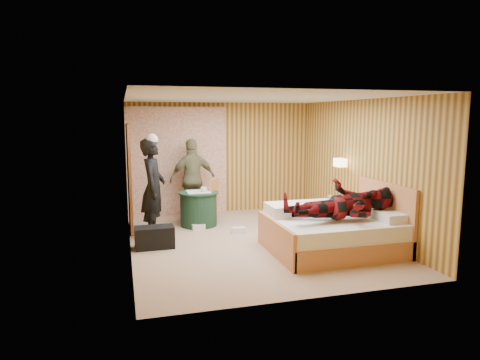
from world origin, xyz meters
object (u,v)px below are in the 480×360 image
object	(u,v)px
man_on_bed	(343,194)
chair_near	(209,197)
nightstand	(333,213)
round_table	(199,208)
wall_lamp	(340,163)
chair_far	(194,194)
man_at_table	(193,179)
bed	(333,231)
duffel_bag	(155,237)
woman_standing	(153,188)

from	to	relation	value
man_on_bed	chair_near	bearing A→B (deg)	122.02
nightstand	round_table	xyz separation A→B (m)	(-2.61, 0.75, 0.09)
wall_lamp	nightstand	xyz separation A→B (m)	(-0.04, 0.15, -1.04)
chair_far	round_table	bearing A→B (deg)	-82.49
wall_lamp	man_at_table	size ratio (longest dim) A/B	0.15
bed	man_at_table	size ratio (longest dim) A/B	1.18
nightstand	wall_lamp	bearing A→B (deg)	-74.01
bed	man_at_table	bearing A→B (deg)	122.91
wall_lamp	man_on_bed	bearing A→B (deg)	-116.78
chair_near	man_on_bed	bearing A→B (deg)	65.29
round_table	man_at_table	world-z (taller)	man_at_table
duffel_bag	bed	bearing A→B (deg)	-18.98
wall_lamp	bed	bearing A→B (deg)	-121.54
bed	man_on_bed	distance (m)	0.70
man_on_bed	nightstand	bearing A→B (deg)	66.55
nightstand	duffel_bag	bearing A→B (deg)	-171.48
chair_near	woman_standing	distance (m)	1.44
chair_far	man_at_table	xyz separation A→B (m)	(-0.01, 0.03, 0.32)
round_table	woman_standing	world-z (taller)	woman_standing
wall_lamp	man_on_bed	size ratio (longest dim) A/B	0.15
wall_lamp	nightstand	bearing A→B (deg)	105.99
nightstand	chair_far	size ratio (longest dim) A/B	0.57
wall_lamp	bed	xyz separation A→B (m)	(-0.80, -1.30, -0.98)
wall_lamp	chair_near	size ratio (longest dim) A/B	0.28
bed	chair_near	bearing A→B (deg)	124.00
chair_far	man_at_table	distance (m)	0.32
bed	chair_far	xyz separation A→B (m)	(-1.84, 2.83, 0.22)
duffel_bag	woman_standing	size ratio (longest dim) A/B	0.36
wall_lamp	man_at_table	xyz separation A→B (m)	(-2.65, 1.56, -0.44)
man_on_bed	bed	bearing A→B (deg)	96.67
man_at_table	wall_lamp	bearing A→B (deg)	140.49
chair_near	man_on_bed	size ratio (longest dim) A/B	0.53
duffel_bag	man_at_table	bearing A→B (deg)	62.32
round_table	chair_far	size ratio (longest dim) A/B	0.85
nightstand	chair_far	bearing A→B (deg)	152.02
round_table	wall_lamp	bearing A→B (deg)	-18.74
round_table	woman_standing	distance (m)	1.22
nightstand	chair_near	world-z (taller)	chair_near
chair_near	bed	bearing A→B (deg)	67.27
wall_lamp	round_table	xyz separation A→B (m)	(-2.65, 0.90, -0.95)
bed	nightstand	size ratio (longest dim) A/B	3.85
chair_far	man_on_bed	bearing A→B (deg)	-50.00
wall_lamp	round_table	world-z (taller)	wall_lamp
round_table	chair_far	distance (m)	0.66
nightstand	man_on_bed	size ratio (longest dim) A/B	0.30
bed	chair_far	world-z (taller)	bed
woman_standing	duffel_bag	bearing A→B (deg)	-169.76
nightstand	duffel_bag	xyz separation A→B (m)	(-3.59, -0.54, -0.08)
wall_lamp	chair_far	world-z (taller)	wall_lamp
duffel_bag	woman_standing	bearing A→B (deg)	84.89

